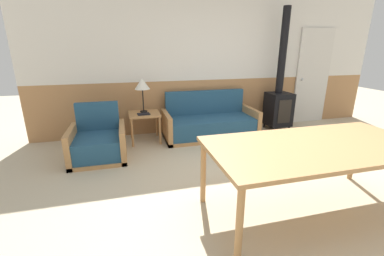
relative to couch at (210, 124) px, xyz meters
The scene contains 10 objects.
ground_plane 2.18m from the couch, 81.83° to the right, with size 16.00×16.00×0.00m, color beige.
wall_back 1.24m from the couch, 57.75° to the left, with size 7.20×0.06×2.70m.
couch is the anchor object (origin of this frame).
armchair 2.06m from the couch, 165.15° to the right, with size 0.82×0.81×0.82m.
side_table 1.24m from the couch, behind, with size 0.54×0.54×0.53m.
table_lamp 1.46m from the couch, behind, with size 0.27×0.27×0.61m.
book_stack 1.28m from the couch, behind, with size 0.23×0.18×0.02m.
dining_table 2.60m from the couch, 84.47° to the right, with size 2.16×1.05×0.76m.
wood_stove 1.57m from the couch, ahead, with size 0.46×0.46×2.40m.
entry_door 2.70m from the couch, ahead, with size 0.83×0.09×2.05m.
Camera 1 is at (-1.85, -2.35, 1.68)m, focal length 24.00 mm.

